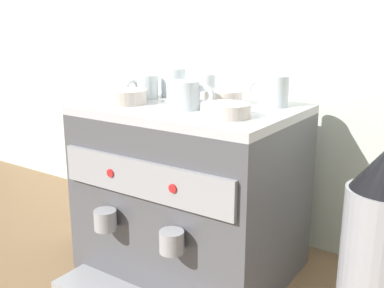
% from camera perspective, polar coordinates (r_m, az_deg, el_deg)
% --- Properties ---
extents(ground_plane, '(4.00, 4.00, 0.00)m').
position_cam_1_polar(ground_plane, '(1.33, 0.00, -14.99)').
color(ground_plane, brown).
extents(tiled_backsplash_wall, '(2.80, 0.03, 1.07)m').
position_cam_1_polar(tiled_backsplash_wall, '(1.43, 7.16, 9.56)').
color(tiled_backsplash_wall, silver).
rests_on(tiled_backsplash_wall, ground_plane).
extents(espresso_machine, '(0.54, 0.51, 0.46)m').
position_cam_1_polar(espresso_machine, '(1.23, -0.12, -5.83)').
color(espresso_machine, '#4C4C51').
rests_on(espresso_machine, ground_plane).
extents(ceramic_cup_0, '(0.12, 0.08, 0.07)m').
position_cam_1_polar(ceramic_cup_0, '(1.12, -0.88, 6.22)').
color(ceramic_cup_0, silver).
rests_on(ceramic_cup_0, espresso_machine).
extents(ceramic_cup_1, '(0.07, 0.10, 0.06)m').
position_cam_1_polar(ceramic_cup_1, '(1.30, -5.96, 7.25)').
color(ceramic_cup_1, silver).
rests_on(ceramic_cup_1, espresso_machine).
extents(ceramic_cup_2, '(0.07, 0.09, 0.07)m').
position_cam_1_polar(ceramic_cup_2, '(1.31, 1.63, 7.41)').
color(ceramic_cup_2, silver).
rests_on(ceramic_cup_2, espresso_machine).
extents(ceramic_cup_3, '(0.11, 0.07, 0.08)m').
position_cam_1_polar(ceramic_cup_3, '(1.18, 10.22, 6.63)').
color(ceramic_cup_3, silver).
rests_on(ceramic_cup_3, espresso_machine).
extents(ceramic_cup_4, '(0.08, 0.11, 0.08)m').
position_cam_1_polar(ceramic_cup_4, '(1.33, -2.34, 7.82)').
color(ceramic_cup_4, silver).
rests_on(ceramic_cup_4, espresso_machine).
extents(ceramic_bowl_0, '(0.12, 0.12, 0.04)m').
position_cam_1_polar(ceramic_bowl_0, '(1.22, -8.66, 5.93)').
color(ceramic_bowl_0, beige).
rests_on(ceramic_bowl_0, espresso_machine).
extents(ceramic_bowl_1, '(0.10, 0.10, 0.03)m').
position_cam_1_polar(ceramic_bowl_1, '(1.20, 3.95, 5.90)').
color(ceramic_bowl_1, beige).
rests_on(ceramic_bowl_1, espresso_machine).
extents(ceramic_bowl_2, '(0.11, 0.11, 0.03)m').
position_cam_1_polar(ceramic_bowl_2, '(1.02, 4.30, 4.25)').
color(ceramic_bowl_2, beige).
rests_on(ceramic_bowl_2, espresso_machine).
extents(coffee_grinder, '(0.17, 0.17, 0.43)m').
position_cam_1_polar(coffee_grinder, '(1.08, 22.93, -11.21)').
color(coffee_grinder, '#939399').
rests_on(coffee_grinder, ground_plane).
extents(milk_pitcher, '(0.10, 0.10, 0.11)m').
position_cam_1_polar(milk_pitcher, '(1.53, -13.14, -8.92)').
color(milk_pitcher, '#B7B7BC').
rests_on(milk_pitcher, ground_plane).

